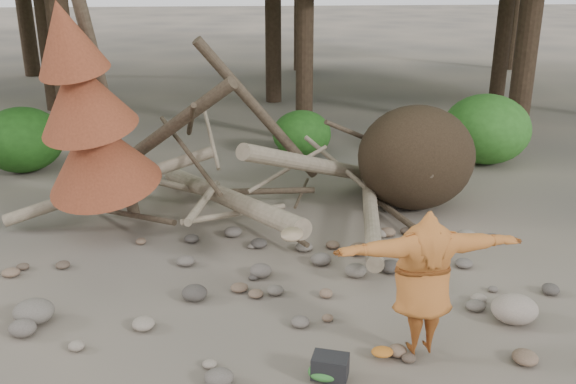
{
  "coord_description": "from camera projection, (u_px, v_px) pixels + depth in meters",
  "views": [
    {
      "loc": [
        -0.71,
        -6.97,
        4.5
      ],
      "look_at": [
        -0.03,
        1.5,
        1.4
      ],
      "focal_mm": 40.0,
      "sensor_mm": 36.0,
      "label": 1
    }
  ],
  "objects": [
    {
      "name": "ground",
      "position": [
        300.0,
        336.0,
        8.12
      ],
      "size": [
        120.0,
        120.0,
        0.0
      ],
      "primitive_type": "plane",
      "color": "#514C44",
      "rests_on": "ground"
    },
    {
      "name": "deadfall_pile",
      "position": [
        386.0,
        161.0,
        11.91
      ],
      "size": [
        8.55,
        5.24,
        3.3
      ],
      "color": "#332619",
      "rests_on": "ground"
    },
    {
      "name": "dead_conifer",
      "position": [
        88.0,
        116.0,
        10.32
      ],
      "size": [
        2.06,
        2.16,
        4.35
      ],
      "color": "#4C3F30",
      "rests_on": "ground"
    },
    {
      "name": "bush_left",
      "position": [
        22.0,
        140.0,
        14.21
      ],
      "size": [
        1.8,
        1.8,
        1.44
      ],
      "primitive_type": "ellipsoid",
      "color": "#1D4E14",
      "rests_on": "ground"
    },
    {
      "name": "bush_mid",
      "position": [
        302.0,
        134.0,
        15.29
      ],
      "size": [
        1.4,
        1.4,
        1.12
      ],
      "primitive_type": "ellipsoid",
      "color": "#27631C",
      "rests_on": "ground"
    },
    {
      "name": "bush_right",
      "position": [
        486.0,
        129.0,
        14.78
      ],
      "size": [
        2.0,
        2.0,
        1.6
      ],
      "primitive_type": "ellipsoid",
      "color": "#317524",
      "rests_on": "ground"
    },
    {
      "name": "frisbee_thrower",
      "position": [
        423.0,
        282.0,
        7.42
      ],
      "size": [
        2.83,
        0.76,
        1.79
      ],
      "color": "#B06127",
      "rests_on": "ground"
    },
    {
      "name": "backpack",
      "position": [
        330.0,
        371.0,
        7.21
      ],
      "size": [
        0.46,
        0.38,
        0.27
      ],
      "primitive_type": "cube",
      "rotation": [
        0.0,
        0.0,
        -0.31
      ],
      "color": "black",
      "rests_on": "ground"
    },
    {
      "name": "cloth_green",
      "position": [
        326.0,
        375.0,
        7.23
      ],
      "size": [
        0.41,
        0.34,
        0.15
      ],
      "primitive_type": "ellipsoid",
      "color": "#2F6E2C",
      "rests_on": "ground"
    },
    {
      "name": "cloth_orange",
      "position": [
        382.0,
        355.0,
        7.64
      ],
      "size": [
        0.26,
        0.22,
        0.1
      ],
      "primitive_type": "ellipsoid",
      "color": "#B8661F",
      "rests_on": "ground"
    },
    {
      "name": "boulder_mid_right",
      "position": [
        515.0,
        309.0,
        8.39
      ],
      "size": [
        0.61,
        0.55,
        0.37
      ],
      "primitive_type": "ellipsoid",
      "color": "gray",
      "rests_on": "ground"
    },
    {
      "name": "boulder_mid_left",
      "position": [
        34.0,
        311.0,
        8.38
      ],
      "size": [
        0.53,
        0.48,
        0.32
      ],
      "primitive_type": "ellipsoid",
      "color": "#676057",
      "rests_on": "ground"
    }
  ]
}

